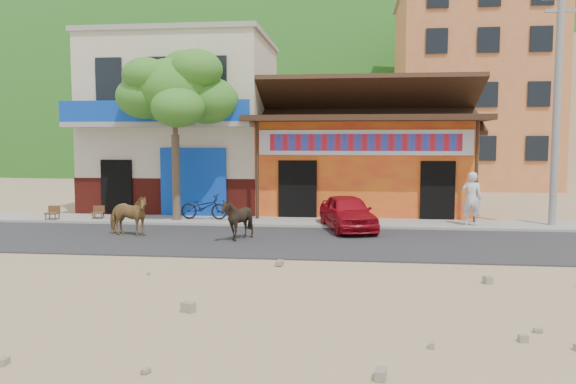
% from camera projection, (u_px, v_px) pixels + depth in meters
% --- Properties ---
extents(ground, '(120.00, 120.00, 0.00)m').
position_uv_depth(ground, '(286.00, 260.00, 13.67)').
color(ground, '#9E825B').
rests_on(ground, ground).
extents(road, '(60.00, 5.00, 0.04)m').
position_uv_depth(road, '(296.00, 241.00, 16.14)').
color(road, '#28282B').
rests_on(road, ground).
extents(sidewalk, '(60.00, 2.00, 0.12)m').
position_uv_depth(sidewalk, '(306.00, 223.00, 19.60)').
color(sidewalk, gray).
rests_on(sidewalk, ground).
extents(dance_club, '(8.00, 6.00, 3.60)m').
position_uv_depth(dance_club, '(363.00, 168.00, 23.17)').
color(dance_club, orange).
rests_on(dance_club, ground).
extents(cafe_building, '(7.00, 6.00, 7.00)m').
position_uv_depth(cafe_building, '(186.00, 127.00, 23.88)').
color(cafe_building, beige).
rests_on(cafe_building, ground).
extents(apartment_front, '(9.00, 9.00, 12.00)m').
position_uv_depth(apartment_front, '(470.00, 93.00, 35.83)').
color(apartment_front, '#CC723F').
rests_on(apartment_front, ground).
extents(hillside, '(100.00, 40.00, 24.00)m').
position_uv_depth(hillside, '(343.00, 79.00, 81.83)').
color(hillside, '#194C14').
rests_on(hillside, ground).
extents(tree, '(3.00, 3.00, 6.00)m').
position_uv_depth(tree, '(175.00, 135.00, 19.66)').
color(tree, '#2D721E').
rests_on(tree, sidewalk).
extents(utility_pole, '(0.24, 0.24, 8.00)m').
position_uv_depth(utility_pole, '(557.00, 104.00, 18.28)').
color(utility_pole, gray).
rests_on(utility_pole, sidewalk).
extents(cow_tan, '(1.57, 0.94, 1.24)m').
position_uv_depth(cow_tan, '(128.00, 215.00, 16.95)').
color(cow_tan, olive).
rests_on(cow_tan, road).
extents(cow_dark, '(1.41, 1.34, 1.23)m').
position_uv_depth(cow_dark, '(237.00, 219.00, 16.16)').
color(cow_dark, black).
rests_on(cow_dark, road).
extents(red_car, '(2.19, 3.58, 1.14)m').
position_uv_depth(red_car, '(348.00, 212.00, 18.05)').
color(red_car, '#A00B17').
rests_on(red_car, road).
extents(scooter, '(1.70, 0.64, 0.88)m').
position_uv_depth(scooter, '(204.00, 207.00, 19.97)').
color(scooter, black).
rests_on(scooter, sidewalk).
extents(pedestrian, '(0.71, 0.53, 1.78)m').
position_uv_depth(pedestrian, '(471.00, 199.00, 18.48)').
color(pedestrian, silver).
rests_on(pedestrian, sidewalk).
extents(cafe_chair_left, '(0.47, 0.47, 0.84)m').
position_uv_depth(cafe_chair_left, '(98.00, 207.00, 20.16)').
color(cafe_chair_left, '#502E1A').
rests_on(cafe_chair_left, sidewalk).
extents(cafe_chair_right, '(0.47, 0.47, 0.90)m').
position_uv_depth(cafe_chair_right, '(52.00, 207.00, 19.90)').
color(cafe_chair_right, '#52381B').
rests_on(cafe_chair_right, sidewalk).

